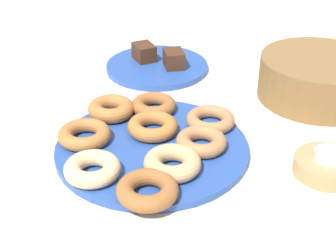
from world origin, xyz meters
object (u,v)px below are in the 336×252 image
donut_1 (147,190)px  candle_holder (327,166)px  brownie_far (174,59)px  donut_2 (174,163)px  basket (319,78)px  donut_7 (84,135)px  tealight (329,156)px  cake_plate (157,67)px  donut_4 (201,142)px  donut_5 (153,126)px  donut_0 (92,169)px  donut_plate (152,148)px  donut_6 (111,109)px  donut_3 (154,105)px  donut_8 (210,120)px  brownie_near (144,52)px

donut_1 → candle_holder: bearing=81.0°
donut_1 → brownie_far: size_ratio=1.65×
donut_2 → basket: bearing=108.7°
donut_2 → donut_7: size_ratio=1.00×
donut_1 → tealight: size_ratio=1.92×
cake_plate → tealight: 0.50m
donut_4 → donut_7: (-0.10, -0.17, -0.00)m
donut_5 → tealight: bearing=45.4°
donut_0 → donut_5: (-0.08, 0.14, -0.00)m
donut_1 → donut_plate: bearing=154.7°
tealight → donut_5: bearing=-134.6°
donut_plate → donut_0: donut_0 is taller
donut_0 → donut_6: bearing=152.7°
donut_0 → tealight: (0.13, 0.35, 0.01)m
donut_7 → basket: basket is taller
donut_3 → tealight: (0.29, 0.18, 0.01)m
donut_0 → basket: bearing=100.3°
donut_5 → basket: basket is taller
donut_2 → brownie_far: 0.40m
donut_1 → donut_3: size_ratio=1.08×
donut_plate → donut_7: donut_7 is taller
donut_2 → basket: (-0.13, 0.39, 0.02)m
donut_4 → brownie_far: bearing=163.0°
donut_4 → cake_plate: size_ratio=0.37×
donut_plate → donut_5: 0.04m
tealight → basket: (-0.22, 0.16, 0.01)m
donut_8 → candle_holder: 0.22m
tealight → basket: basket is taller
donut_5 → donut_7: size_ratio=0.98×
cake_plate → donut_7: bearing=-44.0°
brownie_near → candle_holder: brownie_near is taller
donut_plate → donut_3: size_ratio=3.89×
donut_3 → brownie_far: 0.21m
donut_6 → candle_holder: 0.40m
basket → donut_0: bearing=-79.7°
donut_plate → donut_2: size_ratio=3.64×
donut_8 → cake_plate: size_ratio=0.38×
donut_3 → donut_plate: bearing=-24.2°
donut_2 → donut_3: 0.20m
donut_4 → tealight: size_ratio=1.80×
brownie_near → basket: 0.40m
candle_holder → basket: size_ratio=0.44×
donut_0 → donut_1: 0.10m
donut_0 → cake_plate: donut_0 is taller
donut_1 → cake_plate: size_ratio=0.39×
donut_4 → donut_8: size_ratio=0.97×
donut_7 → donut_8: size_ratio=1.03×
brownie_far → basket: 0.32m
donut_6 → basket: 0.43m
donut_plate → brownie_near: size_ratio=5.95×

